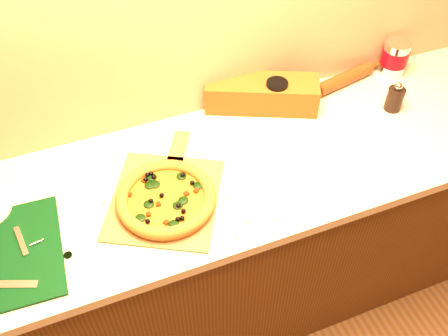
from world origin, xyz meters
The scene contains 11 objects.
cabinet centered at (0.00, 1.43, 0.43)m, with size 2.80×0.65×0.86m, color #48280F.
countertop centered at (0.00, 1.43, 0.88)m, with size 2.84×0.68×0.04m, color beige.
pizza_peel centered at (-0.19, 1.38, 0.90)m, with size 0.49×0.55×0.01m.
pizza centered at (-0.20, 1.35, 0.93)m, with size 0.32×0.32×0.05m.
cutting_board centered at (-0.68, 1.32, 0.91)m, with size 0.30×0.39×0.03m.
bottle_cap centered at (-0.53, 1.26, 0.90)m, with size 0.03×0.03×0.01m, color black.
pepper_grinder centered at (0.77, 1.48, 0.95)m, with size 0.07×0.07×0.12m.
rolling_pin centered at (0.67, 1.69, 0.93)m, with size 0.40×0.11×0.06m.
coffee_canister centered at (0.89, 1.68, 0.98)m, with size 0.11×0.11×0.15m.
bread_bag centered at (0.29, 1.69, 0.96)m, with size 0.43×0.14×0.12m, color brown.
dark_jar centered at (0.34, 1.65, 0.97)m, with size 0.08×0.08×0.13m.
Camera 1 is at (-0.40, 0.33, 2.18)m, focal length 40.00 mm.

